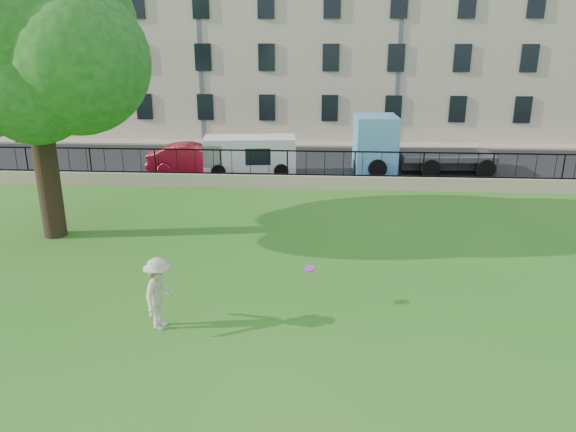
# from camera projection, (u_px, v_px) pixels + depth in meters

# --- Properties ---
(ground) EXTENTS (120.00, 120.00, 0.00)m
(ground) POSITION_uv_depth(u_px,v_px,m) (256.00, 317.00, 14.01)
(ground) COLOR #1F6A19
(ground) RESTS_ON ground
(retaining_wall) EXTENTS (50.00, 0.40, 0.60)m
(retaining_wall) POSITION_uv_depth(u_px,v_px,m) (287.00, 181.00, 25.27)
(retaining_wall) COLOR tan
(retaining_wall) RESTS_ON ground
(iron_railing) EXTENTS (50.00, 0.05, 1.13)m
(iron_railing) POSITION_uv_depth(u_px,v_px,m) (287.00, 163.00, 25.00)
(iron_railing) COLOR black
(iron_railing) RESTS_ON retaining_wall
(street) EXTENTS (60.00, 9.00, 0.01)m
(street) POSITION_uv_depth(u_px,v_px,m) (293.00, 164.00, 29.81)
(street) COLOR black
(street) RESTS_ON ground
(sidewalk) EXTENTS (60.00, 1.40, 0.12)m
(sidewalk) POSITION_uv_depth(u_px,v_px,m) (298.00, 144.00, 34.72)
(sidewalk) COLOR tan
(sidewalk) RESTS_ON ground
(building_row) EXTENTS (56.40, 10.40, 13.80)m
(building_row) POSITION_uv_depth(u_px,v_px,m) (302.00, 28.00, 37.91)
(building_row) COLOR #B8A792
(building_row) RESTS_ON ground
(tree) EXTENTS (7.97, 6.17, 9.80)m
(tree) POSITION_uv_depth(u_px,v_px,m) (26.00, 40.00, 17.55)
(tree) COLOR black
(tree) RESTS_ON ground
(man) EXTENTS (0.81, 1.23, 1.79)m
(man) POSITION_uv_depth(u_px,v_px,m) (159.00, 293.00, 13.24)
(man) COLOR #BAB297
(man) RESTS_ON ground
(frisbee) EXTENTS (0.30, 0.31, 0.12)m
(frisbee) POSITION_uv_depth(u_px,v_px,m) (310.00, 269.00, 14.23)
(frisbee) COLOR purple
(red_sedan) EXTENTS (4.52, 1.90, 1.45)m
(red_sedan) POSITION_uv_depth(u_px,v_px,m) (193.00, 159.00, 27.75)
(red_sedan) COLOR #A4142A
(red_sedan) RESTS_ON street
(white_van) EXTENTS (4.58, 2.22, 1.85)m
(white_van) POSITION_uv_depth(u_px,v_px,m) (250.00, 156.00, 27.46)
(white_van) COLOR silver
(white_van) RESTS_ON street
(blue_truck) EXTENTS (6.82, 2.74, 2.81)m
(blue_truck) POSITION_uv_depth(u_px,v_px,m) (423.00, 144.00, 27.75)
(blue_truck) COLOR #5A9CD4
(blue_truck) RESTS_ON street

